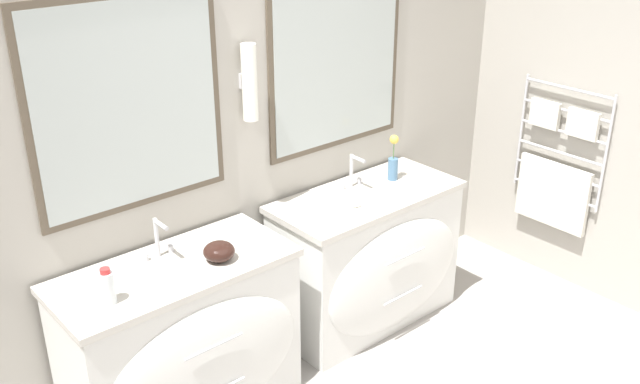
# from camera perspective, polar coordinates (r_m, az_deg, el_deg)

# --- Properties ---
(wall_back) EXTENTS (5.98, 0.16, 2.60)m
(wall_back) POSITION_cam_1_polar(r_m,az_deg,el_deg) (3.85, -7.98, 4.17)
(wall_back) COLOR #B2ADA3
(wall_back) RESTS_ON ground_plane
(wall_right) EXTENTS (0.13, 3.54, 2.60)m
(wall_right) POSITION_cam_1_polar(r_m,az_deg,el_deg) (4.84, 21.54, 6.56)
(wall_right) COLOR #B2ADA3
(wall_right) RESTS_ON ground_plane
(vanity_left) EXTENTS (1.19, 0.61, 0.87)m
(vanity_left) POSITION_cam_1_polar(r_m,az_deg,el_deg) (3.76, -10.82, -11.77)
(vanity_left) COLOR white
(vanity_left) RESTS_ON ground_plane
(vanity_right) EXTENTS (1.19, 0.61, 0.87)m
(vanity_right) POSITION_cam_1_polar(r_m,az_deg,el_deg) (4.43, 3.98, -5.35)
(vanity_right) COLOR white
(vanity_right) RESTS_ON ground_plane
(faucet_left) EXTENTS (0.17, 0.13, 0.21)m
(faucet_left) POSITION_cam_1_polar(r_m,az_deg,el_deg) (3.61, -12.81, -3.68)
(faucet_left) COLOR silver
(faucet_left) RESTS_ON vanity_left
(faucet_right) EXTENTS (0.17, 0.13, 0.21)m
(faucet_right) POSITION_cam_1_polar(r_m,az_deg,el_deg) (4.30, 2.65, 1.64)
(faucet_right) COLOR silver
(faucet_right) RESTS_ON vanity_right
(toiletry_bottle) EXTENTS (0.07, 0.07, 0.18)m
(toiletry_bottle) POSITION_cam_1_polar(r_m,az_deg,el_deg) (3.31, -16.66, -7.30)
(toiletry_bottle) COLOR silver
(toiletry_bottle) RESTS_ON vanity_left
(amenity_bowl) EXTENTS (0.16, 0.16, 0.10)m
(amenity_bowl) POSITION_cam_1_polar(r_m,az_deg,el_deg) (3.55, -8.08, -4.72)
(amenity_bowl) COLOR black
(amenity_bowl) RESTS_ON vanity_left
(flower_vase) EXTENTS (0.06, 0.06, 0.29)m
(flower_vase) POSITION_cam_1_polar(r_m,az_deg,el_deg) (4.42, 5.88, 2.43)
(flower_vase) COLOR teal
(flower_vase) RESTS_ON vanity_right
(soap_dish) EXTENTS (0.10, 0.07, 0.04)m
(soap_dish) POSITION_cam_1_polar(r_m,az_deg,el_deg) (4.03, 2.94, -1.27)
(soap_dish) COLOR white
(soap_dish) RESTS_ON vanity_right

